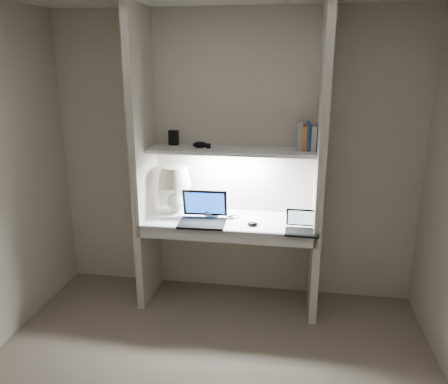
% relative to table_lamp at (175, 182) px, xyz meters
% --- Properties ---
extents(back_wall, '(3.20, 0.01, 2.50)m').
position_rel_table_lamp_xyz_m(back_wall, '(0.49, 0.19, 0.19)').
color(back_wall, beige).
rests_on(back_wall, floor).
extents(alcove_panel_left, '(0.06, 0.55, 2.50)m').
position_rel_table_lamp_xyz_m(alcove_panel_left, '(-0.24, -0.09, 0.19)').
color(alcove_panel_left, beige).
rests_on(alcove_panel_left, floor).
extents(alcove_panel_right, '(0.06, 0.55, 2.50)m').
position_rel_table_lamp_xyz_m(alcove_panel_right, '(1.22, -0.09, 0.19)').
color(alcove_panel_right, beige).
rests_on(alcove_panel_right, floor).
extents(desk, '(1.40, 0.55, 0.04)m').
position_rel_table_lamp_xyz_m(desk, '(0.49, -0.09, -0.31)').
color(desk, white).
rests_on(desk, alcove_panel_left).
extents(desk_apron, '(1.46, 0.03, 0.10)m').
position_rel_table_lamp_xyz_m(desk_apron, '(0.49, -0.35, -0.34)').
color(desk_apron, silver).
rests_on(desk_apron, desk).
extents(shelf, '(1.40, 0.36, 0.03)m').
position_rel_table_lamp_xyz_m(shelf, '(0.49, 0.01, 0.29)').
color(shelf, silver).
rests_on(shelf, back_wall).
extents(strip_light, '(0.60, 0.04, 0.02)m').
position_rel_table_lamp_xyz_m(strip_light, '(0.49, 0.01, 0.27)').
color(strip_light, white).
rests_on(strip_light, shelf).
extents(table_lamp, '(0.29, 0.29, 0.42)m').
position_rel_table_lamp_xyz_m(table_lamp, '(0.00, 0.00, 0.00)').
color(table_lamp, white).
rests_on(table_lamp, desk).
extents(laptop_main, '(0.39, 0.34, 0.25)m').
position_rel_table_lamp_xyz_m(laptop_main, '(0.29, -0.18, -0.23)').
color(laptop_main, black).
rests_on(laptop_main, desk).
extents(laptop_netbook, '(0.27, 0.23, 0.17)m').
position_rel_table_lamp_xyz_m(laptop_netbook, '(1.10, -0.27, -0.25)').
color(laptop_netbook, black).
rests_on(laptop_netbook, desk).
extents(speaker, '(0.13, 0.11, 0.15)m').
position_rel_table_lamp_xyz_m(speaker, '(0.33, -0.01, -0.21)').
color(speaker, silver).
rests_on(speaker, desk).
extents(mouse, '(0.09, 0.06, 0.03)m').
position_rel_table_lamp_xyz_m(mouse, '(0.70, -0.21, -0.27)').
color(mouse, black).
rests_on(mouse, desk).
extents(cable_coil, '(0.12, 0.12, 0.01)m').
position_rel_table_lamp_xyz_m(cable_coil, '(0.53, -0.03, -0.28)').
color(cable_coil, black).
rests_on(cable_coil, desk).
extents(sticky_note, '(0.08, 0.08, 0.00)m').
position_rel_table_lamp_xyz_m(sticky_note, '(0.02, 0.01, -0.29)').
color(sticky_note, '#F1FC35').
rests_on(sticky_note, desk).
extents(book_row, '(0.22, 0.15, 0.23)m').
position_rel_table_lamp_xyz_m(book_row, '(1.14, 0.05, 0.42)').
color(book_row, white).
rests_on(book_row, shelf).
extents(shelf_box, '(0.08, 0.07, 0.13)m').
position_rel_table_lamp_xyz_m(shelf_box, '(-0.03, 0.10, 0.37)').
color(shelf_box, black).
rests_on(shelf_box, shelf).
extents(shelf_gadget, '(0.13, 0.10, 0.05)m').
position_rel_table_lamp_xyz_m(shelf_gadget, '(0.23, -0.00, 0.34)').
color(shelf_gadget, black).
rests_on(shelf_gadget, shelf).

